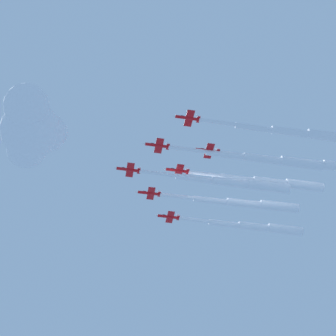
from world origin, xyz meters
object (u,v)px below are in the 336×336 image
Objects in this scene: jet_port_inner at (266,159)px; jet_starboard_mid at (293,132)px; jet_port_mid at (273,182)px; jet_port_outer at (256,227)px; jet_lead at (234,183)px; jet_starboard_outer at (309,163)px; jet_starboard_inner at (247,203)px.

jet_starboard_mid is at bearing -154.21° from jet_port_inner.
jet_starboard_mid is (-22.79, 1.34, -0.17)m from jet_port_mid.
jet_port_mid is 0.96× the size of jet_starboard_mid.
jet_port_outer reaches higher than jet_port_mid.
jet_lead is 28.63m from jet_starboard_outer.
jet_starboard_mid is at bearing 176.64° from jet_port_mid.
jet_port_inner is at bearing 81.57° from jet_starboard_outer.
jet_port_mid is at bearing -98.64° from jet_lead.
jet_starboard_outer reaches higher than jet_port_inner.
jet_starboard_mid is at bearing 133.87° from jet_starboard_outer.
jet_starboard_mid is at bearing -150.99° from jet_lead.
jet_lead is 1.10× the size of jet_port_outer.
jet_lead is at bearing 136.35° from jet_starboard_inner.
jet_starboard_outer is (-35.84, -6.80, -2.24)m from jet_port_outer.
jet_port_outer reaches higher than jet_starboard_outer.
jet_port_inner is at bearing -148.09° from jet_lead.
jet_port_mid is (10.53, -7.26, 2.49)m from jet_port_inner.
jet_port_mid is (-2.32, -15.27, 3.31)m from jet_lead.
jet_starboard_inner is at bearing 7.87° from jet_starboard_mid.
jet_starboard_outer is (-24.82, -15.05, -0.98)m from jet_starboard_inner.
jet_starboard_outer is (9.86, -10.26, -1.65)m from jet_starboard_mid.
jet_starboard_inner is 0.99× the size of jet_starboard_mid.
jet_lead is at bearing 139.81° from jet_port_outer.
jet_port_outer reaches higher than jet_starboard_mid.
jet_starboard_inner is 1.06× the size of jet_port_outer.
jet_port_mid is at bearing -34.59° from jet_port_inner.
jet_starboard_inner is at bearing 27.29° from jet_port_mid.
jet_port_outer is (22.90, -2.12, 0.42)m from jet_port_mid.
jet_port_mid reaches higher than jet_port_inner.
jet_port_outer is (11.01, -8.26, 1.26)m from jet_starboard_inner.
jet_port_outer is at bearing -15.68° from jet_port_inner.
jet_starboard_inner reaches higher than jet_starboard_outer.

